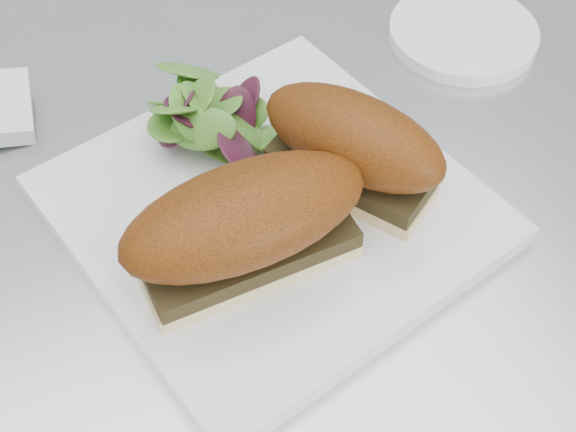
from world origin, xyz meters
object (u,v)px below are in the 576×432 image
(plate, at_px, (271,209))
(saucer, at_px, (463,33))
(sandwich_right, at_px, (353,146))
(sandwich_left, at_px, (245,224))

(plate, bearing_deg, saucer, 26.79)
(sandwich_right, bearing_deg, plate, -131.41)
(plate, height_order, sandwich_left, sandwich_left)
(sandwich_left, bearing_deg, saucer, 28.91)
(plate, xyz_separation_m, sandwich_right, (0.06, -0.01, 0.05))
(plate, relative_size, saucer, 2.04)
(sandwich_right, xyz_separation_m, saucer, (0.18, 0.13, -0.05))
(plate, distance_m, saucer, 0.27)
(plate, height_order, sandwich_right, sandwich_right)
(sandwich_right, bearing_deg, sandwich_left, -103.27)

